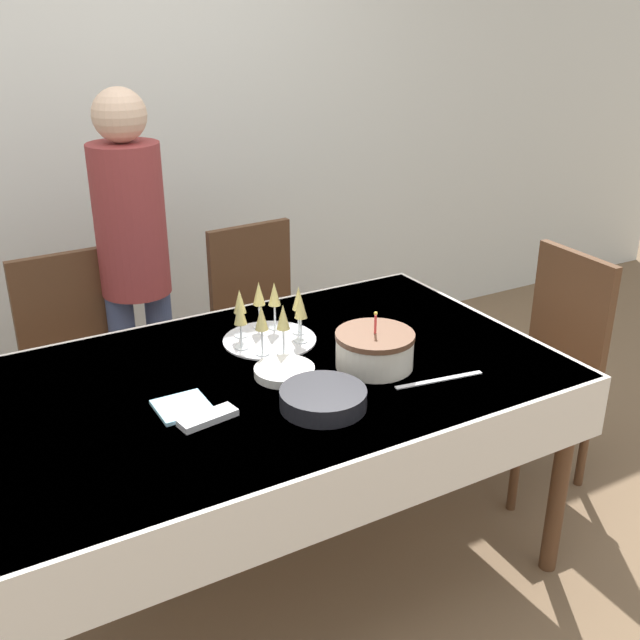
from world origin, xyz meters
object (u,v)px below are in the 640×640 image
dining_chair_far_left (79,364)px  champagne_tray (270,317)px  dining_chair_right_end (545,358)px  birthday_cake (375,350)px  plate_stack_dessert (284,371)px  person_standing (133,250)px  dining_chair_far_right (264,324)px  plate_stack_main (323,399)px

dining_chair_far_left → champagne_tray: (0.53, -0.67, 0.34)m
dining_chair_far_left → dining_chair_right_end: same height
birthday_cake → plate_stack_dessert: bearing=163.2°
dining_chair_right_end → person_standing: size_ratio=0.61×
dining_chair_far_right → dining_chair_right_end: (0.84, -0.89, 0.00)m
birthday_cake → dining_chair_right_end: bearing=7.6°
champagne_tray → dining_chair_right_end: bearing=-10.8°
dining_chair_far_left → birthday_cake: (0.73, -1.01, 0.31)m
dining_chair_far_left → birthday_cake: bearing=-54.1°
dining_chair_far_left → plate_stack_dessert: size_ratio=5.00×
dining_chair_far_left → plate_stack_dessert: (0.45, -0.92, 0.26)m
dining_chair_far_right → plate_stack_main: (-0.36, -1.16, 0.28)m
dining_chair_right_end → plate_stack_main: bearing=-167.2°
person_standing → birthday_cake: bearing=-67.2°
plate_stack_dessert → person_standing: 1.01m
birthday_cake → dining_chair_far_right: bearing=85.2°
dining_chair_far_right → champagne_tray: dining_chair_far_right is taller
dining_chair_far_right → dining_chair_right_end: size_ratio=1.00×
plate_stack_dessert → dining_chair_far_left: bearing=116.0°
person_standing → plate_stack_dessert: bearing=-80.2°
dining_chair_far_left → person_standing: bearing=13.0°
plate_stack_main → person_standing: (-0.18, 1.22, 0.14)m
plate_stack_main → plate_stack_dessert: plate_stack_main is taller
plate_stack_dessert → birthday_cake: bearing=-16.8°
birthday_cake → person_standing: bearing=112.8°
dining_chair_far_right → person_standing: bearing=173.1°
dining_chair_far_left → dining_chair_right_end: size_ratio=1.00×
birthday_cake → champagne_tray: 0.40m
dining_chair_far_left → plate_stack_main: bearing=-68.5°
person_standing → dining_chair_right_end: bearing=-34.6°
birthday_cake → champagne_tray: (-0.21, 0.34, 0.03)m
dining_chair_right_end → dining_chair_far_left: bearing=151.9°
birthday_cake → plate_stack_dessert: size_ratio=1.33×
dining_chair_far_left → plate_stack_main: 1.27m
dining_chair_far_right → dining_chair_right_end: bearing=-46.5°
person_standing → champagne_tray: bearing=-71.5°
dining_chair_far_right → dining_chair_right_end: 1.22m
dining_chair_right_end → plate_stack_main: dining_chair_right_end is taller
dining_chair_right_end → dining_chair_far_right: bearing=133.5°
champagne_tray → plate_stack_dessert: size_ratio=1.69×
dining_chair_far_left → plate_stack_main: (0.46, -1.16, 0.28)m
dining_chair_far_left → birthday_cake: 1.28m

